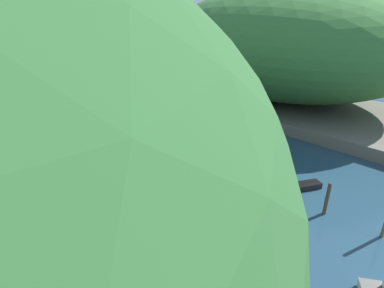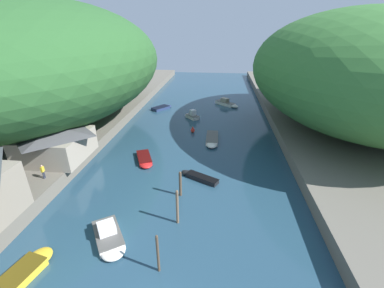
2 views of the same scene
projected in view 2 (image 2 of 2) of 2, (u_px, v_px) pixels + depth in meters
The scene contains 19 objects.
water_surface at pixel (194, 138), 42.84m from camera, with size 130.00×130.00×0.00m, color #234256.
left_bank at pixel (55, 128), 44.95m from camera, with size 22.00×120.00×1.59m.
right_bank at pixel (351, 141), 40.07m from camera, with size 22.00×120.00×1.59m.
hillside_left at pixel (42, 63), 42.45m from camera, with size 37.14×51.99×19.78m.
hillside_right at pixel (360, 70), 40.54m from camera, with size 32.90×46.06×18.32m.
boathouse_shed at pixel (55, 142), 32.40m from camera, with size 8.21×7.79×4.31m.
boat_near_quay at pixel (212, 140), 41.41m from camera, with size 1.96×6.27×0.67m.
boat_far_right_bank at pixel (145, 160), 35.39m from camera, with size 3.50×5.27×0.60m.
boat_yellow_tender at pixel (109, 238), 22.26m from camera, with size 4.56×5.39×1.43m.
boat_red_skiff at pixel (227, 103), 60.01m from camera, with size 5.78×5.55×1.62m.
boat_open_rowboat at pixel (22, 273), 19.19m from camera, with size 2.99×5.75×0.68m.
boat_far_upstream at pixel (163, 107), 57.84m from camera, with size 4.57×5.18×0.59m.
boat_small_dinghy at pixel (198, 177), 31.52m from camera, with size 5.05×3.38×0.55m.
boat_mid_channel at pixel (192, 115), 51.97m from camera, with size 3.51×3.66×1.80m.
mooring_post_nearest at pixel (158, 254), 19.03m from camera, with size 0.21×0.21×3.60m.
mooring_post_second at pixel (177, 207), 23.81m from camera, with size 0.26×0.26×3.73m.
mooring_post_middle at pixel (180, 184), 27.89m from camera, with size 0.30×0.30×3.05m.
channel_buoy_near at pixel (193, 130), 45.10m from camera, with size 0.73×0.73×1.10m.
person_on_quay at pixel (43, 171), 28.36m from camera, with size 0.22×0.38×1.69m.
Camera 2 is at (3.90, -9.05, 17.22)m, focal length 24.00 mm.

